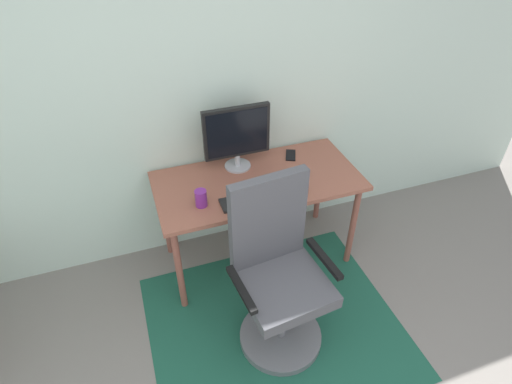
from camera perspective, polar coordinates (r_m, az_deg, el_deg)
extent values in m
cube|color=silver|center=(2.77, -8.75, 14.84)|extent=(6.00, 0.10, 2.60)
cube|color=#1C533F|center=(2.86, 2.55, -17.69)|extent=(1.57, 1.34, 0.01)
cube|color=#985643|center=(2.79, 0.24, 1.51)|extent=(1.36, 0.66, 0.03)
cylinder|color=brown|center=(2.73, -10.44, -10.41)|extent=(0.04, 0.04, 0.70)
cylinder|color=brown|center=(3.06, 13.05, -4.55)|extent=(0.04, 0.04, 0.70)
cylinder|color=brown|center=(3.12, -12.31, -3.38)|extent=(0.04, 0.04, 0.70)
cylinder|color=brown|center=(3.41, 8.62, 1.13)|extent=(0.04, 0.04, 0.70)
cylinder|color=#B2B2B7|center=(2.90, -2.51, 3.61)|extent=(0.18, 0.18, 0.01)
cylinder|color=#B2B2B7|center=(2.87, -2.54, 4.40)|extent=(0.04, 0.04, 0.08)
cube|color=black|center=(2.76, -2.66, 8.19)|extent=(0.45, 0.04, 0.35)
cube|color=black|center=(2.74, -2.54, 8.00)|extent=(0.41, 0.00, 0.31)
cube|color=black|center=(2.60, -0.20, -0.95)|extent=(0.43, 0.13, 0.02)
ellipsoid|color=black|center=(2.69, 6.39, 0.63)|extent=(0.06, 0.10, 0.03)
cylinder|color=#78278B|center=(2.55, -7.51, -0.86)|extent=(0.07, 0.07, 0.11)
cube|color=black|center=(3.02, 4.75, 5.03)|extent=(0.12, 0.16, 0.01)
cylinder|color=slate|center=(2.79, 3.35, -19.02)|extent=(0.51, 0.51, 0.05)
cylinder|color=slate|center=(2.60, 3.54, -16.19)|extent=(0.06, 0.06, 0.42)
cube|color=#4C4C51|center=(2.40, 3.77, -12.70)|extent=(0.52, 0.52, 0.08)
cube|color=#4C4C51|center=(2.29, 1.66, -3.86)|extent=(0.45, 0.11, 0.58)
cube|color=black|center=(2.25, -2.03, -13.08)|extent=(0.07, 0.33, 0.03)
cube|color=black|center=(2.42, 9.29, -8.91)|extent=(0.07, 0.33, 0.03)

